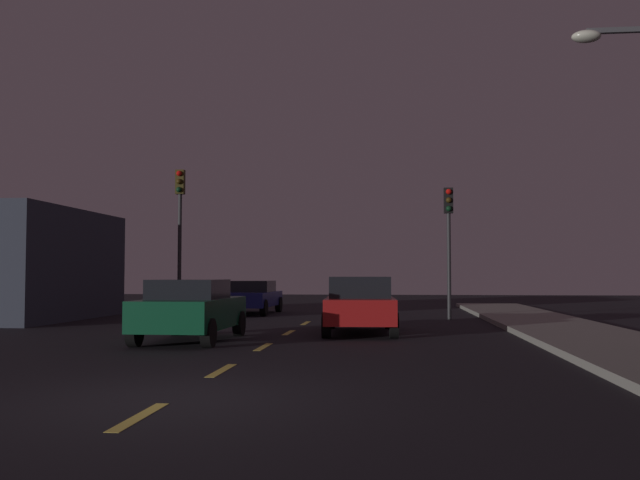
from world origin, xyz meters
The scene contains 13 objects.
ground_plane centered at (0.00, 7.00, 0.00)m, with size 80.00×80.00×0.00m, color black.
sidewalk_curb_right centered at (7.50, 7.00, 0.07)m, with size 3.00×40.00×0.15m, color gray.
lane_stripe_nearest centered at (0.00, -1.20, 0.00)m, with size 0.16×1.60×0.01m, color #EACC4C.
lane_stripe_second centered at (0.00, 2.60, 0.00)m, with size 0.16×1.60×0.01m, color #EACC4C.
lane_stripe_third centered at (0.00, 6.40, 0.00)m, with size 0.16×1.60×0.01m, color #EACC4C.
lane_stripe_fourth centered at (0.00, 10.20, 0.00)m, with size 0.16×1.60×0.01m, color #EACC4C.
lane_stripe_fifth centered at (0.00, 14.00, 0.00)m, with size 0.16×1.60×0.01m, color #EACC4C.
traffic_signal_left centered at (-4.96, 16.30, 3.79)m, with size 0.32×0.38×5.45m.
traffic_signal_right centered at (4.82, 16.29, 3.28)m, with size 0.32×0.38×4.66m.
car_stopped_ahead centered at (1.94, 10.23, 0.77)m, with size 2.08×4.31×1.53m.
car_adjacent_lane centered at (-1.96, 7.51, 0.76)m, with size 1.91×4.06×1.47m.
car_oncoming_far centered at (-2.84, 19.27, 0.70)m, with size 1.94×4.31×1.34m.
storefront_left centered at (-10.43, 14.87, 1.94)m, with size 4.85×7.77×3.87m, color #333847.
Camera 1 is at (2.80, -8.85, 1.58)m, focal length 39.49 mm.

